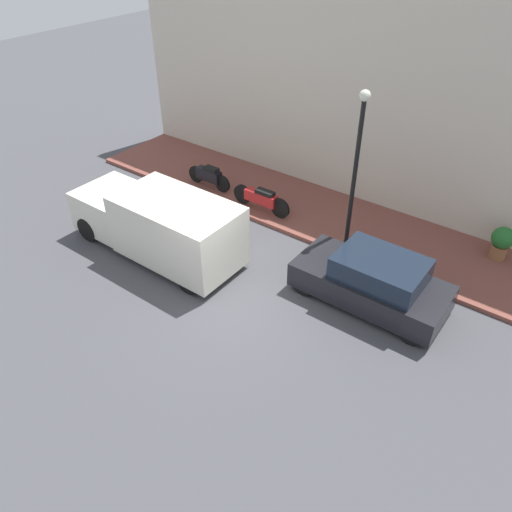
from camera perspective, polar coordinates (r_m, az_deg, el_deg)
name	(u,v)px	position (r m, az deg, el deg)	size (l,w,h in m)	color
ground_plane	(225,293)	(13.16, -3.55, -4.20)	(60.00, 60.00, 0.00)	#47474C
sidewalk	(319,214)	(16.36, 7.27, 4.81)	(3.13, 17.36, 0.12)	brown
building_facade	(357,95)	(16.33, 11.44, 17.60)	(0.30, 17.36, 6.95)	beige
parked_car	(373,281)	(12.78, 13.19, -2.82)	(1.73, 3.85, 1.41)	black
delivery_van	(157,223)	(14.31, -11.24, 3.73)	(1.92, 5.33, 1.93)	silver
motorcycle_black	(209,176)	(17.57, -5.38, 9.11)	(0.30, 1.81, 0.77)	black
motorcycle_red	(261,198)	(16.10, 0.61, 6.60)	(0.30, 2.16, 0.76)	#B21E1E
streetlamp	(356,161)	(13.28, 11.41, 10.60)	(0.28, 0.28, 4.63)	black
potted_plant	(502,241)	(15.44, 26.29, 1.51)	(0.62, 0.62, 0.98)	brown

